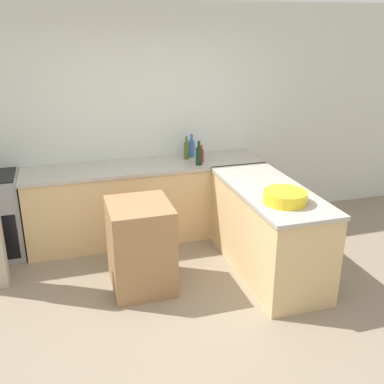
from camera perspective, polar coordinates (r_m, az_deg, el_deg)
The scene contains 10 objects.
ground_plane at distance 4.08m, azimuth -0.51°, elevation -16.26°, with size 14.00×14.00×0.00m, color gray.
wall_back at distance 5.49m, azimuth -6.94°, elevation 8.88°, with size 8.00×0.06×2.70m.
counter_back at distance 5.41m, azimuth -5.88°, elevation -1.13°, with size 2.78×0.68×0.91m.
counter_peninsula at distance 4.71m, azimuth 9.55°, elevation -4.72°, with size 0.69×1.68×0.91m.
island_table at distance 4.39m, azimuth -6.54°, elevation -6.82°, with size 0.59×0.65×0.87m.
mixing_bowl at distance 4.17m, azimuth 11.75°, elevation -0.62°, with size 0.40×0.40×0.11m.
olive_oil_bottle at distance 5.42m, azimuth -0.71°, elevation 5.35°, with size 0.06×0.06×0.28m.
water_bottle_blue at distance 5.52m, azimuth -0.06°, elevation 5.64°, with size 0.08×0.08×0.28m.
wine_bottle_dark at distance 5.19m, azimuth 0.88°, elevation 4.67°, with size 0.07×0.07×0.28m.
hot_sauce_bottle at distance 5.31m, azimuth 1.20°, elevation 4.70°, with size 0.06×0.06×0.20m.
Camera 1 is at (-0.91, -3.14, 2.45)m, focal length 42.00 mm.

